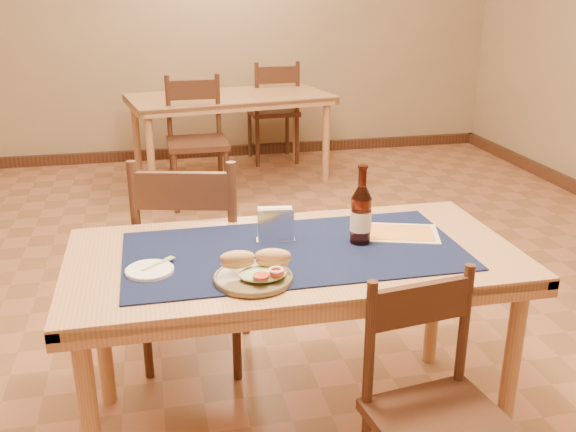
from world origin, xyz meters
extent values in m
cube|color=#9C6144|center=(0.00, 0.00, -0.01)|extent=(6.00, 7.00, 0.02)
cube|color=tan|center=(0.00, 3.51, 1.40)|extent=(6.00, 0.02, 2.80)
cylinder|color=tan|center=(-0.72, -1.12, 0.35)|extent=(0.06, 0.06, 0.71)
cylinder|color=tan|center=(0.72, -1.12, 0.35)|extent=(0.06, 0.06, 0.71)
cylinder|color=tan|center=(-0.72, -0.48, 0.35)|extent=(0.06, 0.06, 0.71)
cylinder|color=tan|center=(0.72, -0.48, 0.35)|extent=(0.06, 0.06, 0.71)
cube|color=tan|center=(0.00, -0.80, 0.73)|extent=(1.60, 0.80, 0.04)
cube|color=#0F1737|center=(0.00, -0.80, 0.75)|extent=(1.20, 0.60, 0.01)
cube|color=#402417|center=(0.00, 3.47, 0.05)|extent=(6.00, 0.06, 0.10)
cylinder|color=tan|center=(-0.48, 2.18, 0.35)|extent=(0.06, 0.06, 0.71)
cylinder|color=tan|center=(1.03, 2.43, 0.35)|extent=(0.06, 0.06, 0.71)
cylinder|color=tan|center=(-0.59, 2.86, 0.35)|extent=(0.06, 0.06, 0.71)
cylinder|color=tan|center=(0.91, 3.11, 0.35)|extent=(0.06, 0.06, 0.71)
cube|color=tan|center=(0.22, 2.64, 0.73)|extent=(1.80, 1.11, 0.04)
cylinder|color=#402417|center=(-0.07, -0.05, 0.25)|extent=(0.04, 0.04, 0.49)
cylinder|color=#402417|center=(-0.46, 0.05, 0.25)|extent=(0.04, 0.04, 0.49)
cylinder|color=#402417|center=(-0.17, -0.43, 0.25)|extent=(0.04, 0.04, 0.49)
cylinder|color=#402417|center=(-0.55, -0.34, 0.25)|extent=(0.04, 0.04, 0.49)
cube|color=#402417|center=(-0.31, -0.19, 0.49)|extent=(0.56, 0.56, 0.04)
cube|color=#402417|center=(-0.36, -0.39, 0.88)|extent=(0.39, 0.13, 0.15)
cylinder|color=#402417|center=(-0.17, -0.44, 0.74)|extent=(0.04, 0.04, 0.50)
cylinder|color=#402417|center=(-0.55, -0.35, 0.74)|extent=(0.04, 0.04, 0.50)
cube|color=#402417|center=(0.31, -1.43, 0.42)|extent=(0.44, 0.44, 0.04)
cube|color=#402417|center=(0.29, -1.25, 0.74)|extent=(0.33, 0.07, 0.13)
cylinder|color=#402417|center=(0.12, -1.28, 0.63)|extent=(0.03, 0.03, 0.43)
cylinder|color=#402417|center=(0.46, -1.23, 0.63)|extent=(0.03, 0.03, 0.43)
cylinder|color=#402417|center=(-0.31, 1.84, 0.24)|extent=(0.04, 0.04, 0.49)
cylinder|color=#402417|center=(0.08, 1.84, 0.24)|extent=(0.04, 0.04, 0.49)
cylinder|color=#402417|center=(-0.32, 2.23, 0.24)|extent=(0.04, 0.04, 0.49)
cylinder|color=#402417|center=(0.07, 2.23, 0.24)|extent=(0.04, 0.04, 0.49)
cube|color=#402417|center=(-0.12, 2.03, 0.49)|extent=(0.46, 0.46, 0.04)
cube|color=#402417|center=(-0.12, 2.24, 0.87)|extent=(0.39, 0.04, 0.15)
cylinder|color=#402417|center=(-0.32, 2.24, 0.74)|extent=(0.04, 0.04, 0.50)
cylinder|color=#402417|center=(0.07, 2.24, 0.74)|extent=(0.04, 0.04, 0.50)
cylinder|color=#402417|center=(0.89, 3.40, 0.24)|extent=(0.04, 0.04, 0.48)
cylinder|color=#402417|center=(0.50, 3.39, 0.24)|extent=(0.04, 0.04, 0.48)
cylinder|color=#402417|center=(0.90, 3.01, 0.24)|extent=(0.04, 0.04, 0.48)
cylinder|color=#402417|center=(0.51, 3.00, 0.24)|extent=(0.04, 0.04, 0.48)
cube|color=#402417|center=(0.70, 3.20, 0.48)|extent=(0.46, 0.46, 0.04)
cube|color=#402417|center=(0.71, 3.00, 0.86)|extent=(0.39, 0.04, 0.15)
cylinder|color=#402417|center=(0.90, 3.00, 0.73)|extent=(0.04, 0.04, 0.49)
cylinder|color=#402417|center=(0.52, 2.99, 0.73)|extent=(0.04, 0.04, 0.49)
cylinder|color=brown|center=(-0.18, -1.01, 0.76)|extent=(0.26, 0.26, 0.01)
torus|color=brown|center=(-0.18, -1.01, 0.77)|extent=(0.26, 0.26, 0.01)
ellipsoid|color=beige|center=(-0.16, -1.03, 0.78)|extent=(0.15, 0.12, 0.03)
ellipsoid|color=tan|center=(-0.23, -0.99, 0.82)|extent=(0.11, 0.05, 0.06)
ellipsoid|color=tan|center=(-0.12, -1.00, 0.82)|extent=(0.12, 0.07, 0.06)
cylinder|color=red|center=(-0.17, -1.08, 0.80)|extent=(0.05, 0.05, 0.01)
cylinder|color=red|center=(-0.12, -1.07, 0.80)|extent=(0.05, 0.05, 0.01)
torus|color=white|center=(-0.12, -1.07, 0.81)|extent=(0.05, 0.05, 0.01)
cylinder|color=white|center=(-0.51, -0.88, 0.76)|extent=(0.16, 0.16, 0.01)
torus|color=white|center=(-0.51, -0.88, 0.77)|extent=(0.16, 0.16, 0.01)
cube|color=#84B865|center=(-0.49, -0.86, 0.77)|extent=(0.09, 0.08, 0.00)
cube|color=#84B865|center=(-0.44, -0.81, 0.77)|extent=(0.04, 0.04, 0.00)
cylinder|color=#4C180D|center=(0.25, -0.78, 0.84)|extent=(0.08, 0.08, 0.17)
cone|color=#4C180D|center=(0.25, -0.78, 0.95)|extent=(0.08, 0.08, 0.05)
cylinder|color=#4C180D|center=(0.25, -0.78, 1.01)|extent=(0.03, 0.03, 0.07)
cylinder|color=#4C180D|center=(0.25, -0.78, 1.04)|extent=(0.04, 0.04, 0.01)
cylinder|color=#F8E8C6|center=(0.25, -0.78, 0.84)|extent=(0.08, 0.08, 0.07)
cube|color=white|center=(-0.05, -0.69, 0.76)|extent=(0.15, 0.07, 0.00)
cube|color=white|center=(-0.05, -0.71, 0.82)|extent=(0.13, 0.02, 0.12)
cube|color=white|center=(-0.04, -0.67, 0.82)|extent=(0.13, 0.02, 0.12)
cube|color=white|center=(-0.05, -0.69, 0.82)|extent=(0.13, 0.05, 0.11)
cube|color=teal|center=(-0.05, -0.71, 0.83)|extent=(0.09, 0.01, 0.04)
cube|color=beige|center=(0.44, -0.73, 0.76)|extent=(0.32, 0.27, 0.00)
cube|color=orange|center=(0.44, -0.73, 0.76)|extent=(0.28, 0.23, 0.00)
camera|label=1|loc=(-0.47, -2.86, 1.66)|focal=40.00mm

